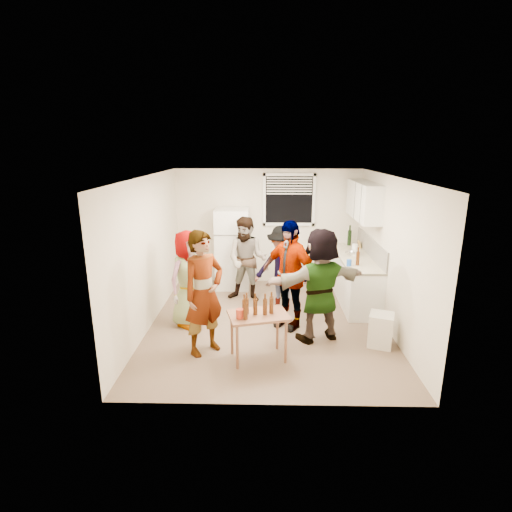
{
  "coord_description": "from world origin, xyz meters",
  "views": [
    {
      "loc": [
        -0.06,
        -6.34,
        2.97
      ],
      "look_at": [
        -0.21,
        0.21,
        1.15
      ],
      "focal_mm": 28.0,
      "sensor_mm": 36.0,
      "label": 1
    }
  ],
  "objects_px": {
    "guest_stripe": "(206,351)",
    "guest_orange": "(318,338)",
    "kettle": "(352,256)",
    "beer_bottle_table": "(272,310)",
    "trash_bin": "(381,330)",
    "red_cup": "(240,318)",
    "guest_back_left": "(247,300)",
    "refrigerator": "(233,249)",
    "serving_table": "(258,358)",
    "guest_grey": "(191,324)",
    "wine_bottle": "(349,245)",
    "blue_cup": "(349,266)",
    "beer_bottle_counter": "(357,265)",
    "guest_back_right": "(282,309)",
    "guest_black": "(288,326)"
  },
  "relations": [
    {
      "from": "blue_cup",
      "to": "serving_table",
      "type": "relative_size",
      "value": 0.14
    },
    {
      "from": "guest_back_left",
      "to": "refrigerator",
      "type": "bearing_deg",
      "value": 126.21
    },
    {
      "from": "wine_bottle",
      "to": "guest_stripe",
      "type": "bearing_deg",
      "value": -131.7
    },
    {
      "from": "trash_bin",
      "to": "guest_black",
      "type": "height_order",
      "value": "trash_bin"
    },
    {
      "from": "trash_bin",
      "to": "red_cup",
      "type": "height_order",
      "value": "red_cup"
    },
    {
      "from": "wine_bottle",
      "to": "red_cup",
      "type": "height_order",
      "value": "wine_bottle"
    },
    {
      "from": "beer_bottle_counter",
      "to": "kettle",
      "type": "bearing_deg",
      "value": 85.57
    },
    {
      "from": "guest_grey",
      "to": "guest_back_left",
      "type": "distance_m",
      "value": 1.47
    },
    {
      "from": "beer_bottle_counter",
      "to": "guest_back_right",
      "type": "bearing_deg",
      "value": 175.81
    },
    {
      "from": "serving_table",
      "to": "guest_grey",
      "type": "bearing_deg",
      "value": 136.22
    },
    {
      "from": "refrigerator",
      "to": "blue_cup",
      "type": "height_order",
      "value": "refrigerator"
    },
    {
      "from": "kettle",
      "to": "blue_cup",
      "type": "relative_size",
      "value": 1.84
    },
    {
      "from": "beer_bottle_counter",
      "to": "red_cup",
      "type": "relative_size",
      "value": 1.84
    },
    {
      "from": "guest_orange",
      "to": "beer_bottle_counter",
      "type": "bearing_deg",
      "value": -147.74
    },
    {
      "from": "beer_bottle_counter",
      "to": "guest_back_left",
      "type": "bearing_deg",
      "value": 164.76
    },
    {
      "from": "kettle",
      "to": "red_cup",
      "type": "bearing_deg",
      "value": -138.72
    },
    {
      "from": "guest_back_left",
      "to": "guest_black",
      "type": "xyz_separation_m",
      "value": [
        0.74,
        -1.18,
        0.0
      ]
    },
    {
      "from": "kettle",
      "to": "beer_bottle_table",
      "type": "distance_m",
      "value": 2.76
    },
    {
      "from": "beer_bottle_counter",
      "to": "beer_bottle_table",
      "type": "xyz_separation_m",
      "value": [
        -1.56,
        -1.58,
        -0.21
      ]
    },
    {
      "from": "serving_table",
      "to": "beer_bottle_counter",
      "type": "bearing_deg",
      "value": 44.59
    },
    {
      "from": "blue_cup",
      "to": "serving_table",
      "type": "xyz_separation_m",
      "value": [
        -1.59,
        -1.67,
        -0.9
      ]
    },
    {
      "from": "guest_stripe",
      "to": "guest_back_right",
      "type": "bearing_deg",
      "value": 8.63
    },
    {
      "from": "guest_stripe",
      "to": "guest_orange",
      "type": "xyz_separation_m",
      "value": [
        1.73,
        0.45,
        0.0
      ]
    },
    {
      "from": "trash_bin",
      "to": "serving_table",
      "type": "height_order",
      "value": "trash_bin"
    },
    {
      "from": "beer_bottle_counter",
      "to": "guest_black",
      "type": "height_order",
      "value": "beer_bottle_counter"
    },
    {
      "from": "guest_back_left",
      "to": "guest_grey",
      "type": "bearing_deg",
      "value": -116.51
    },
    {
      "from": "refrigerator",
      "to": "guest_black",
      "type": "xyz_separation_m",
      "value": [
        1.09,
        -1.96,
        -0.85
      ]
    },
    {
      "from": "guest_back_left",
      "to": "guest_back_right",
      "type": "bearing_deg",
      "value": -21.54
    },
    {
      "from": "guest_orange",
      "to": "refrigerator",
      "type": "bearing_deg",
      "value": -78.38
    },
    {
      "from": "guest_black",
      "to": "refrigerator",
      "type": "bearing_deg",
      "value": 159.77
    },
    {
      "from": "refrigerator",
      "to": "red_cup",
      "type": "xyz_separation_m",
      "value": [
        0.35,
        -3.2,
        -0.16
      ]
    },
    {
      "from": "kettle",
      "to": "serving_table",
      "type": "relative_size",
      "value": 0.26
    },
    {
      "from": "red_cup",
      "to": "guest_grey",
      "type": "relative_size",
      "value": 0.08
    },
    {
      "from": "serving_table",
      "to": "guest_black",
      "type": "height_order",
      "value": "serving_table"
    },
    {
      "from": "red_cup",
      "to": "wine_bottle",
      "type": "bearing_deg",
      "value": 57.34
    },
    {
      "from": "wine_bottle",
      "to": "guest_black",
      "type": "bearing_deg",
      "value": -123.67
    },
    {
      "from": "guest_back_right",
      "to": "guest_black",
      "type": "height_order",
      "value": "guest_back_right"
    },
    {
      "from": "wine_bottle",
      "to": "blue_cup",
      "type": "xyz_separation_m",
      "value": [
        -0.31,
        -1.54,
        -0.0
      ]
    },
    {
      "from": "wine_bottle",
      "to": "guest_stripe",
      "type": "xyz_separation_m",
      "value": [
        -2.69,
        -3.01,
        -0.9
      ]
    },
    {
      "from": "beer_bottle_counter",
      "to": "serving_table",
      "type": "distance_m",
      "value": 2.61
    },
    {
      "from": "red_cup",
      "to": "guest_grey",
      "type": "xyz_separation_m",
      "value": [
        -0.92,
        1.27,
        -0.69
      ]
    },
    {
      "from": "guest_grey",
      "to": "serving_table",
      "type": "bearing_deg",
      "value": -94.03
    },
    {
      "from": "wine_bottle",
      "to": "guest_back_right",
      "type": "distance_m",
      "value": 2.23
    },
    {
      "from": "refrigerator",
      "to": "guest_back_left",
      "type": "bearing_deg",
      "value": -66.24
    },
    {
      "from": "guest_black",
      "to": "guest_orange",
      "type": "xyz_separation_m",
      "value": [
        0.45,
        -0.45,
        0.0
      ]
    },
    {
      "from": "refrigerator",
      "to": "guest_stripe",
      "type": "xyz_separation_m",
      "value": [
        -0.19,
        -2.86,
        -0.85
      ]
    },
    {
      "from": "trash_bin",
      "to": "guest_back_right",
      "type": "distance_m",
      "value": 2.03
    },
    {
      "from": "kettle",
      "to": "guest_stripe",
      "type": "xyz_separation_m",
      "value": [
        -2.59,
        -2.17,
        -0.9
      ]
    },
    {
      "from": "kettle",
      "to": "guest_black",
      "type": "distance_m",
      "value": 2.04
    },
    {
      "from": "red_cup",
      "to": "guest_back_right",
      "type": "height_order",
      "value": "red_cup"
    }
  ]
}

